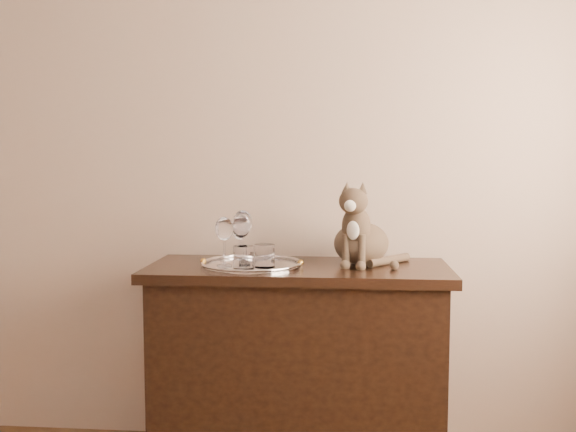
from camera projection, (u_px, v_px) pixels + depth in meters
name	position (u px, v px, depth m)	size (l,w,h in m)	color
wall_back	(170.00, 142.00, 2.87)	(4.00, 0.10, 2.70)	#BFA38F
sideboard	(298.00, 369.00, 2.60)	(1.20, 0.50, 0.85)	black
tray	(252.00, 265.00, 2.54)	(0.40, 0.40, 0.01)	silver
wine_glass_a	(240.00, 241.00, 2.62)	(0.06, 0.06, 0.17)	white
wine_glass_b	(243.00, 236.00, 2.61)	(0.08, 0.08, 0.21)	silver
wine_glass_c	(224.00, 242.00, 2.50)	(0.07, 0.07, 0.19)	silver
wine_glass_d	(241.00, 239.00, 2.55)	(0.07, 0.07, 0.20)	silver
tumbler_a	(265.00, 256.00, 2.47)	(0.08, 0.08, 0.09)	silver
tumbler_b	(244.00, 258.00, 2.43)	(0.08, 0.08, 0.09)	silver
cat	(362.00, 222.00, 2.59)	(0.34, 0.31, 0.34)	brown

